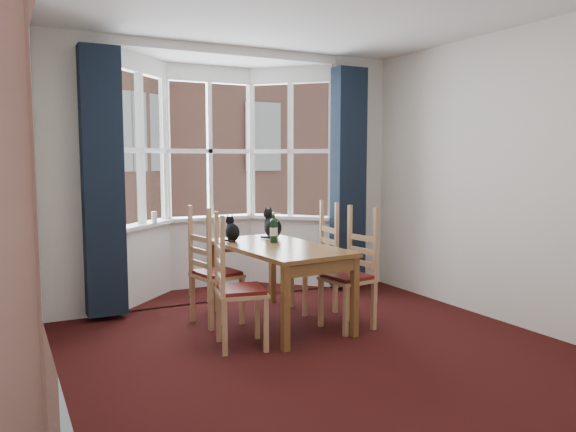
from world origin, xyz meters
TOP-DOWN VIEW (x-y plane):
  - floor at (0.00, 0.00)m, footprint 4.50×4.50m
  - wall_left at (-2.00, 0.00)m, footprint 0.00×4.50m
  - wall_right at (2.00, 0.00)m, footprint 0.00×4.50m
  - wall_back_pier_left at (-1.65, 2.25)m, footprint 0.70×0.12m
  - wall_back_pier_right at (1.65, 2.25)m, footprint 0.70×0.12m
  - bay_window at (0.00, 2.75)m, footprint 2.76×0.94m
  - curtain_left at (-1.42, 2.07)m, footprint 0.38×0.22m
  - curtain_right at (1.42, 2.07)m, footprint 0.38×0.22m
  - dining_table at (0.03, 1.17)m, footprint 0.95×1.60m
  - chair_left_near at (-0.64, 0.70)m, footprint 0.48×0.50m
  - chair_left_far at (-0.59, 1.42)m, footprint 0.47×0.48m
  - chair_right_near at (0.62, 0.73)m, footprint 0.45×0.47m
  - chair_right_far at (0.65, 1.41)m, footprint 0.44×0.46m
  - cat_left at (-0.25, 1.64)m, footprint 0.14×0.20m
  - cat_right at (0.20, 1.65)m, footprint 0.21×0.27m
  - wine_bottle at (0.06, 1.33)m, footprint 0.08×0.08m
  - candle_tall at (-0.80, 2.60)m, footprint 0.06×0.06m
  - street at (0.00, 32.25)m, footprint 80.00×80.00m
  - tenement_building at (0.00, 14.01)m, footprint 18.40×7.80m

SIDE VIEW (x-z plane):
  - street at x=0.00m, z-range -6.00..-6.00m
  - floor at x=0.00m, z-range 0.00..0.00m
  - chair_left_near at x=-0.64m, z-range 0.01..0.93m
  - chair_left_far at x=-0.59m, z-range 0.01..0.93m
  - chair_right_near at x=0.62m, z-range 0.01..0.93m
  - chair_right_far at x=0.65m, z-range 0.01..0.93m
  - dining_table at x=0.03m, z-range 0.30..1.06m
  - cat_left at x=-0.25m, z-range 0.73..1.00m
  - cat_right at x=0.20m, z-range 0.72..1.05m
  - wine_bottle at x=0.06m, z-range 0.74..1.04m
  - candle_tall at x=-0.80m, z-range 0.87..1.00m
  - curtain_left at x=-1.42m, z-range 0.05..2.65m
  - curtain_right at x=1.42m, z-range 0.05..2.65m
  - wall_left at x=-2.00m, z-range -0.85..3.65m
  - wall_right at x=2.00m, z-range -0.85..3.65m
  - wall_back_pier_left at x=-1.65m, z-range 0.00..2.80m
  - wall_back_pier_right at x=1.65m, z-range 0.00..2.80m
  - bay_window at x=0.00m, z-range 0.00..2.80m
  - tenement_building at x=0.00m, z-range -6.00..9.20m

